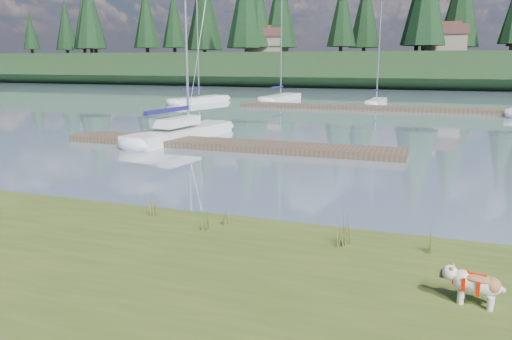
% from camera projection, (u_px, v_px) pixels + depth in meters
% --- Properties ---
extents(ground, '(200.00, 200.00, 0.00)m').
position_uv_depth(ground, '(370.00, 110.00, 40.99)').
color(ground, '#8096AA').
rests_on(ground, ground).
extents(bank, '(60.00, 9.00, 0.35)m').
position_uv_depth(bank, '(93.00, 305.00, 7.77)').
color(bank, '#45541E').
rests_on(bank, ground).
extents(ridge, '(200.00, 20.00, 5.00)m').
position_uv_depth(ridge, '(403.00, 70.00, 80.09)').
color(ridge, black).
rests_on(ridge, ground).
extents(bulldog, '(0.90, 0.46, 0.53)m').
position_uv_depth(bulldog, '(475.00, 283.00, 7.38)').
color(bulldog, silver).
rests_on(bulldog, bank).
extents(sailboat_main, '(2.77, 8.54, 12.12)m').
position_uv_depth(sailboat_main, '(188.00, 129.00, 25.95)').
color(sailboat_main, white).
rests_on(sailboat_main, ground).
extents(dock_near, '(16.00, 2.00, 0.30)m').
position_uv_depth(dock_near, '(227.00, 144.00, 22.90)').
color(dock_near, '#4C3D2C').
rests_on(dock_near, ground).
extents(dock_far, '(26.00, 2.20, 0.30)m').
position_uv_depth(dock_far, '(395.00, 109.00, 40.31)').
color(dock_far, '#4C3D2C').
rests_on(dock_far, ground).
extents(sailboat_bg_0, '(3.63, 8.21, 11.70)m').
position_uv_depth(sailboat_bg_0, '(204.00, 99.00, 48.10)').
color(sailboat_bg_0, white).
rests_on(sailboat_bg_0, ground).
extents(sailboat_bg_1, '(2.32, 8.76, 12.84)m').
position_uv_depth(sailboat_bg_1, '(283.00, 97.00, 50.93)').
color(sailboat_bg_1, white).
rests_on(sailboat_bg_1, ground).
extents(sailboat_bg_2, '(1.42, 5.92, 9.06)m').
position_uv_depth(sailboat_bg_2, '(377.00, 101.00, 45.11)').
color(sailboat_bg_2, white).
rests_on(sailboat_bg_2, ground).
extents(weed_0, '(0.17, 0.14, 0.49)m').
position_uv_depth(weed_0, '(206.00, 221.00, 10.67)').
color(weed_0, '#475B23').
rests_on(weed_0, bank).
extents(weed_1, '(0.17, 0.14, 0.48)m').
position_uv_depth(weed_1, '(225.00, 217.00, 10.92)').
color(weed_1, '#475B23').
rests_on(weed_1, bank).
extents(weed_2, '(0.17, 0.14, 0.76)m').
position_uv_depth(weed_2, '(344.00, 229.00, 9.76)').
color(weed_2, '#475B23').
rests_on(weed_2, bank).
extents(weed_3, '(0.17, 0.14, 0.65)m').
position_uv_depth(weed_3, '(153.00, 204.00, 11.69)').
color(weed_3, '#475B23').
rests_on(weed_3, bank).
extents(weed_4, '(0.17, 0.14, 0.50)m').
position_uv_depth(weed_4, '(340.00, 236.00, 9.71)').
color(weed_4, '#475B23').
rests_on(weed_4, bank).
extents(weed_5, '(0.17, 0.14, 0.56)m').
position_uv_depth(weed_5, '(426.00, 240.00, 9.44)').
color(weed_5, '#475B23').
rests_on(weed_5, bank).
extents(mud_lip, '(60.00, 0.50, 0.14)m').
position_uv_depth(mud_lip, '(210.00, 226.00, 11.85)').
color(mud_lip, '#33281C').
rests_on(mud_lip, ground).
extents(conifer_0, '(5.72, 5.72, 14.15)m').
position_uv_depth(conifer_0, '(89.00, 12.00, 90.21)').
color(conifer_0, '#382619').
rests_on(conifer_0, ridge).
extents(conifer_1, '(4.40, 4.40, 11.30)m').
position_uv_depth(conifer_1, '(174.00, 19.00, 89.33)').
color(conifer_1, '#382619').
rests_on(conifer_1, ridge).
extents(conifer_2, '(6.60, 6.60, 16.05)m').
position_uv_depth(conifer_2, '(246.00, 1.00, 81.22)').
color(conifer_2, '#382619').
rests_on(conifer_2, ridge).
extents(conifer_3, '(4.84, 4.84, 12.25)m').
position_uv_depth(conifer_3, '(342.00, 12.00, 80.44)').
color(conifer_3, '#382619').
rests_on(conifer_3, ridge).
extents(house_0, '(6.30, 5.30, 4.65)m').
position_uv_depth(house_0, '(267.00, 40.00, 83.43)').
color(house_0, gray).
rests_on(house_0, ridge).
extents(house_1, '(6.30, 5.30, 4.65)m').
position_uv_depth(house_1, '(445.00, 38.00, 75.28)').
color(house_1, gray).
rests_on(house_1, ridge).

